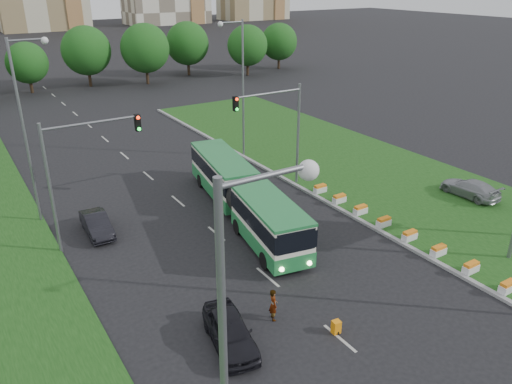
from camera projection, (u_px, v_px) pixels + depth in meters
ground at (311, 262)px, 29.05m from camera, size 360.00×360.00×0.00m
grass_median at (374, 174)px, 41.60m from camera, size 14.00×60.00×0.15m
median_kerb at (308, 192)px, 38.18m from camera, size 0.30×60.00×0.18m
lane_markings at (140, 169)px, 43.06m from camera, size 0.20×100.00×0.01m
flower_planters at (396, 228)px, 31.93m from camera, size 1.10×15.90×0.60m
traffic_mast_median at (281, 122)px, 37.00m from camera, size 5.76×0.32×8.00m
traffic_mast_left at (76, 164)px, 28.79m from camera, size 5.76×0.32×8.00m
street_lamps at (185, 129)px, 32.93m from camera, size 36.00×60.00×12.00m
tree_line at (137, 54)px, 74.75m from camera, size 120.00×8.00×9.00m
articulated_bus at (240, 195)px, 33.79m from camera, size 2.56×16.42×2.70m
car_left_near at (230, 331)px, 22.27m from camera, size 2.60×4.59×1.47m
car_left_far at (97, 224)px, 31.98m from camera, size 1.56×4.10×1.33m
car_median at (470, 188)px, 37.07m from camera, size 1.94×4.55×1.31m
pedestrian at (273, 305)px, 23.90m from camera, size 0.56×0.70×1.67m
shopping_trolley at (336, 327)px, 23.17m from camera, size 0.38×0.41×0.66m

